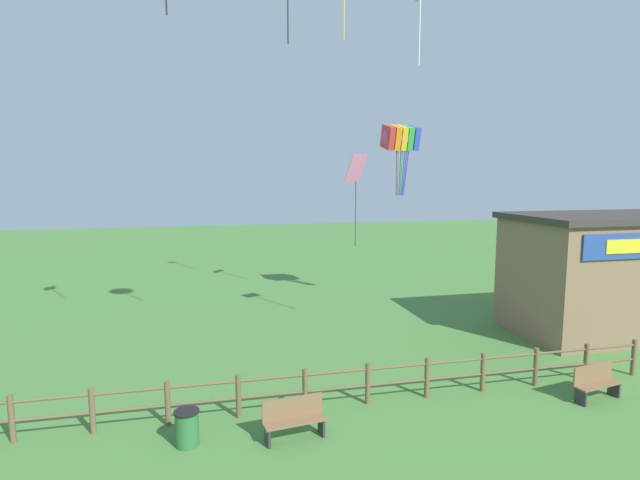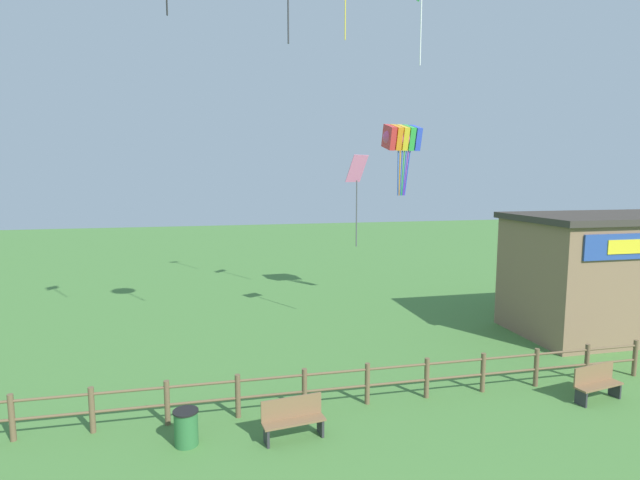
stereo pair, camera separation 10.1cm
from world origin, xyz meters
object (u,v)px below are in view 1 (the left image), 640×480
object	(u,v)px
trash_bin	(187,428)
kite_pink_diamond	(356,180)
park_bench_near_fence	(294,418)
seaside_building	(606,273)
park_bench_by_building	(596,382)
kite_rainbow_parafoil	(400,138)

from	to	relation	value
trash_bin	kite_pink_diamond	distance (m)	11.69
park_bench_near_fence	kite_pink_diamond	world-z (taller)	kite_pink_diamond
park_bench_near_fence	kite_pink_diamond	distance (m)	10.66
seaside_building	trash_bin	size ratio (longest dim) A/B	8.98
park_bench_near_fence	trash_bin	distance (m)	2.50
park_bench_by_building	kite_pink_diamond	size ratio (longest dim) A/B	0.42
kite_pink_diamond	seaside_building	bearing A→B (deg)	-16.11
seaside_building	park_bench_by_building	world-z (taller)	seaside_building
park_bench_by_building	kite_rainbow_parafoil	bearing A→B (deg)	98.13
trash_bin	seaside_building	bearing A→B (deg)	17.56
seaside_building	park_bench_by_building	bearing A→B (deg)	-134.00
seaside_building	park_bench_near_fence	xyz separation A→B (m)	(-13.67, -5.37, -1.88)
trash_bin	kite_pink_diamond	size ratio (longest dim) A/B	0.23
seaside_building	trash_bin	bearing A→B (deg)	-162.44
seaside_building	park_bench_by_building	distance (m)	7.49
trash_bin	kite_rainbow_parafoil	bearing A→B (deg)	48.49
kite_rainbow_parafoil	trash_bin	bearing A→B (deg)	-131.51
seaside_building	park_bench_near_fence	size ratio (longest dim) A/B	4.88
trash_bin	kite_rainbow_parafoil	world-z (taller)	kite_rainbow_parafoil
park_bench_near_fence	trash_bin	world-z (taller)	park_bench_near_fence
park_bench_by_building	kite_pink_diamond	bearing A→B (deg)	119.90
kite_pink_diamond	park_bench_by_building	bearing A→B (deg)	-60.10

